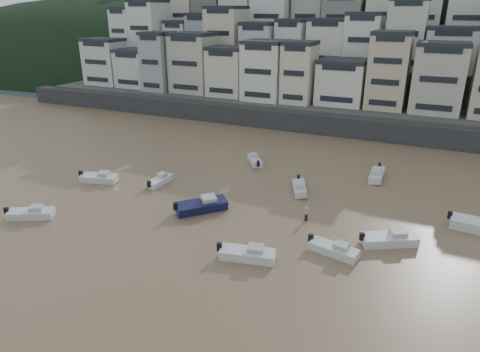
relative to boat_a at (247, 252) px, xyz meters
The scene contains 15 objects.
sea_strip 176.17m from the boat_a, 135.05° to the left, with size 340.00×340.00×0.00m, color #495B68.
harbor_wall 44.72m from the boat_a, 95.99° to the left, with size 140.00×3.00×3.50m, color #38383A.
hillside 85.19m from the boat_a, 89.96° to the left, with size 141.04×66.00×50.00m.
headland 158.52m from the boat_a, 133.77° to the left, with size 216.00×135.00×53.33m.
boat_a is the anchor object (origin of this frame).
boat_b 8.12m from the boat_a, 30.77° to the left, with size 5.08×1.66×1.39m, color silver, non-canonical shape.
boat_c 11.13m from the boat_a, 141.35° to the left, with size 6.35×2.08×1.73m, color #14153F, non-canonical shape.
boat_d 14.06m from the boat_a, 35.24° to the left, with size 5.85×1.91×1.59m, color silver, non-canonical shape.
boat_e 16.83m from the boat_a, 90.82° to the left, with size 5.03×1.65×1.37m, color silver, non-canonical shape.
boat_f 21.15m from the boat_a, 146.41° to the left, with size 4.69×1.53×1.28m, color white, non-canonical shape.
boat_h 25.86m from the boat_a, 111.19° to the left, with size 4.92×1.61×1.34m, color silver, non-canonical shape.
boat_i 26.59m from the boat_a, 72.71° to the left, with size 5.57×1.82×1.52m, color silver, non-canonical shape.
boat_j 24.98m from the boat_a, behind, with size 5.29×1.73×1.44m, color silver, non-canonical shape.
boat_k 26.83m from the boat_a, 160.48° to the left, with size 5.38×1.76×1.47m, color silver, non-canonical shape.
person_pink 10.05m from the boat_a, 74.34° to the left, with size 0.44×0.44×1.74m, color #BB8495, non-canonical shape.
Camera 1 is at (28.03, -10.32, 21.54)m, focal length 32.00 mm.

